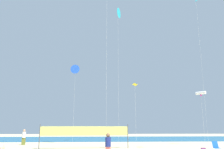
{
  "coord_description": "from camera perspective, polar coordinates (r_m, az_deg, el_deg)",
  "views": [
    {
      "loc": [
        -0.92,
        -15.58,
        2.12
      ],
      "look_at": [
        0.55,
        8.25,
        7.49
      ],
      "focal_mm": 37.52,
      "sensor_mm": 36.0,
      "label": 1
    }
  ],
  "objects": [
    {
      "name": "ocean_band",
      "position": [
        45.41,
        -2.46,
        -15.35
      ],
      "size": [
        120.0,
        20.0,
        0.01
      ],
      "primitive_type": "cube",
      "color": "#1E6B99",
      "rests_on": "ground"
    },
    {
      "name": "kite_blue_delta",
      "position": [
        32.95,
        -8.96,
        1.21
      ],
      "size": [
        1.27,
        0.43,
        10.59
      ],
      "color": "silver",
      "rests_on": "ground"
    },
    {
      "name": "folding_beach_chair",
      "position": [
        23.51,
        24.02,
        -15.67
      ],
      "size": [
        0.52,
        0.65,
        0.89
      ],
      "rotation": [
        0.0,
        0.0,
        -0.55
      ],
      "color": "#1959B2",
      "rests_on": "ground"
    },
    {
      "name": "kite_cyan_delta",
      "position": [
        35.17,
        1.47,
        14.68
      ],
      "size": [
        0.88,
        1.46,
        19.07
      ],
      "color": "silver",
      "rests_on": "ground"
    },
    {
      "name": "beachgoer_white_shirt",
      "position": [
        31.46,
        -20.68,
        -13.96
      ],
      "size": [
        0.42,
        0.42,
        1.85
      ],
      "rotation": [
        0.0,
        0.0,
        6.21
      ],
      "color": "olive",
      "rests_on": "ground"
    },
    {
      "name": "beachgoer_navy_shirt",
      "position": [
        17.02,
        -0.98,
        -16.74
      ],
      "size": [
        0.39,
        0.39,
        1.71
      ],
      "rotation": [
        0.0,
        0.0,
        0.91
      ],
      "color": "#EA7260",
      "rests_on": "ground"
    },
    {
      "name": "volleyball_net",
      "position": [
        24.65,
        -6.59,
        -13.71
      ],
      "size": [
        8.95,
        0.91,
        2.4
      ],
      "color": "#4C4C51",
      "rests_on": "ground"
    },
    {
      "name": "kite_cyan_diamond",
      "position": [
        39.36,
        19.88,
        15.4
      ],
      "size": [
        0.64,
        0.65,
        21.28
      ],
      "color": "silver",
      "rests_on": "ground"
    },
    {
      "name": "kite_yellow_diamond",
      "position": [
        30.29,
        5.63,
        -2.56
      ],
      "size": [
        0.69,
        0.7,
        7.68
      ],
      "color": "silver",
      "rests_on": "ground"
    },
    {
      "name": "kite_white_tube",
      "position": [
        31.09,
        20.84,
        -4.29
      ],
      "size": [
        1.09,
        1.17,
        6.44
      ],
      "color": "silver",
      "rests_on": "ground"
    }
  ]
}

